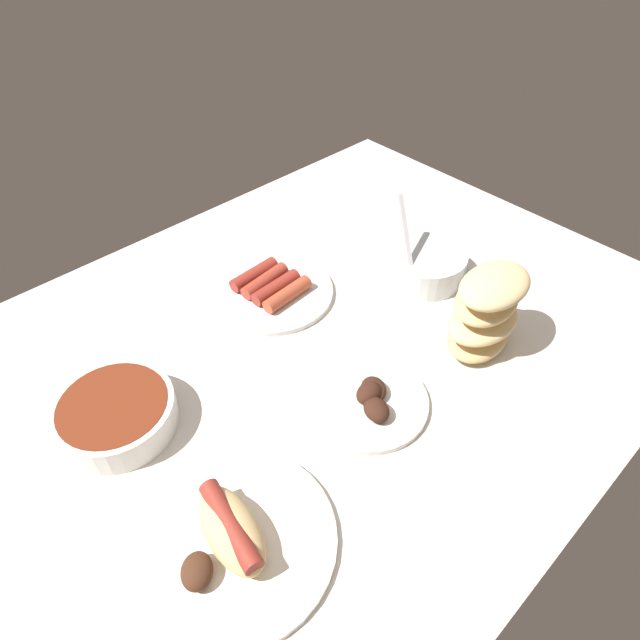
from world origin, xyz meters
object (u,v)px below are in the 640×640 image
object	(u,v)px
bowl_coleslaw	(424,262)
plate_grilled_meat	(368,400)
bread_stack	(485,311)
bowl_chili	(116,413)
plate_hotdog_assembled	(231,537)
plate_sausages	(271,289)

from	to	relation	value
bowl_coleslaw	plate_grilled_meat	world-z (taller)	bowl_coleslaw
plate_grilled_meat	bread_stack	world-z (taller)	bread_stack
bowl_coleslaw	plate_grilled_meat	xyz separation A→B (cm)	(29.23, 13.75, -2.00)
bowl_chili	plate_hotdog_assembled	bearing A→B (deg)	93.19
plate_sausages	plate_hotdog_assembled	world-z (taller)	plate_hotdog_assembled
plate_sausages	bowl_coleslaw	size ratio (longest dim) A/B	1.45
plate_sausages	bread_stack	bearing A→B (deg)	116.94
bowl_chili	plate_grilled_meat	size ratio (longest dim) A/B	0.92
bowl_coleslaw	bowl_chili	size ratio (longest dim) A/B	0.92
plate_sausages	bowl_coleslaw	world-z (taller)	bowl_coleslaw
plate_sausages	bowl_chili	bearing A→B (deg)	12.19
bread_stack	bowl_chili	bearing A→B (deg)	-26.66
bowl_coleslaw	bread_stack	xyz separation A→B (cm)	(7.32, 17.39, 4.22)
plate_sausages	bread_stack	distance (cm)	36.92
plate_sausages	bowl_chili	world-z (taller)	bowl_chili
bowl_coleslaw	bread_stack	size ratio (longest dim) A/B	1.03
plate_hotdog_assembled	bread_stack	xyz separation A→B (cm)	(-48.78, 0.36, 5.52)
bowl_coleslaw	plate_hotdog_assembled	size ratio (longest dim) A/B	0.62
plate_sausages	bowl_chili	distance (cm)	34.47
plate_grilled_meat	bread_stack	bearing A→B (deg)	170.56
bowl_chili	plate_hotdog_assembled	world-z (taller)	plate_hotdog_assembled
bowl_coleslaw	bread_stack	world-z (taller)	bowl_coleslaw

